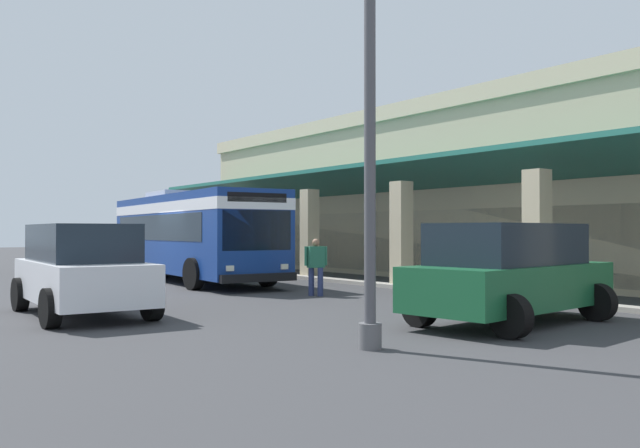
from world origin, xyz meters
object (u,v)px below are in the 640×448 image
at_px(transit_bus, 191,230).
at_px(parked_suv_green, 510,272).
at_px(lot_light_pole, 370,67).
at_px(pedestrian, 316,264).
at_px(potted_palm, 247,254).
at_px(parked_suv_white, 82,268).

xyz_separation_m(transit_bus, parked_suv_green, (14.13, 0.12, -0.84)).
distance_m(transit_bus, parked_suv_green, 14.15).
distance_m(transit_bus, lot_light_pole, 15.30).
height_order(transit_bus, pedestrian, transit_bus).
height_order(transit_bus, parked_suv_green, transit_bus).
xyz_separation_m(potted_palm, lot_light_pole, (20.03, -9.43, 3.64)).
bearing_deg(pedestrian, lot_light_pole, -30.29).
relative_size(parked_suv_green, potted_palm, 2.03).
xyz_separation_m(parked_suv_white, pedestrian, (-0.46, 6.59, -0.12)).
distance_m(parked_suv_green, lot_light_pole, 5.24).
xyz_separation_m(parked_suv_green, parked_suv_white, (-6.34, -6.35, 0.00)).
xyz_separation_m(transit_bus, parked_suv_white, (7.79, -6.23, -0.84)).
relative_size(parked_suv_white, pedestrian, 3.04).
xyz_separation_m(transit_bus, lot_light_pole, (14.59, -3.88, 2.51)).
xyz_separation_m(transit_bus, potted_palm, (-5.45, 5.55, -1.12)).
height_order(parked_suv_green, lot_light_pole, lot_light_pole).
height_order(potted_palm, lot_light_pole, lot_light_pole).
bearing_deg(lot_light_pole, pedestrian, 149.71).
bearing_deg(parked_suv_white, pedestrian, 94.01).
bearing_deg(lot_light_pole, parked_suv_green, 96.54).
relative_size(transit_bus, parked_suv_white, 2.33).
bearing_deg(parked_suv_white, lot_light_pole, 19.08).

